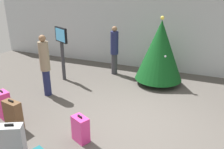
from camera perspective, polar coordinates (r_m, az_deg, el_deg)
The scene contains 10 objects.
ground_plane at distance 5.50m, azimuth 5.53°, elevation -12.50°, with size 16.00×16.00×0.00m, color #514C47.
back_wall at distance 8.83m, azimuth 14.50°, elevation 11.46°, with size 16.00×0.20×3.36m, color #B7BCC1.
holiday_tree at distance 7.49m, azimuth 11.94°, elevation 5.92°, with size 1.54×1.54×2.23m.
flight_info_kiosk at distance 7.85m, azimuth -12.50°, elevation 7.18°, with size 0.66×0.41×1.83m.
traveller_0 at distance 6.82m, azimuth -16.48°, elevation 2.54°, with size 0.32×0.32×1.82m.
traveller_1 at distance 8.30m, azimuth 0.62°, elevation 6.39°, with size 0.31×0.31×1.78m.
suitcase_3 at distance 4.73m, azimuth -23.76°, elevation -15.35°, with size 0.49×0.41×0.76m.
suitcase_4 at distance 5.65m, azimuth -23.53°, elevation -9.33°, with size 0.47×0.27×0.72m.
suitcase_5 at distance 4.88m, azimuth -7.90°, elevation -13.42°, with size 0.43×0.36×0.60m.
suitcase_6 at distance 6.21m, azimuth -25.54°, elevation -6.85°, with size 0.40×0.34×0.73m.
Camera 1 is at (1.32, -4.41, 3.01)m, focal length 36.43 mm.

